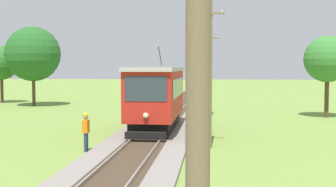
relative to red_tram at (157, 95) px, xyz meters
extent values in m
cube|color=red|center=(0.00, 0.02, 0.11)|extent=(2.50, 8.00, 2.60)
cube|color=#B2ADA3|center=(0.00, 0.02, 1.52)|extent=(2.60, 8.32, 0.22)
cube|color=black|center=(0.00, 0.02, -1.47)|extent=(2.10, 7.04, 0.44)
cube|color=#2D3842|center=(0.00, -3.99, 0.57)|extent=(2.10, 0.03, 1.25)
cube|color=#2D3842|center=(1.26, 0.02, 0.47)|extent=(0.02, 6.72, 1.04)
sphere|color=#F4EAB2|center=(0.00, -4.04, -0.74)|extent=(0.28, 0.28, 0.28)
cylinder|color=black|center=(0.00, 1.62, 2.33)|extent=(0.05, 1.67, 1.19)
cube|color=black|center=(0.00, -4.18, -1.69)|extent=(2.00, 0.36, 0.32)
cylinder|color=black|center=(0.00, -2.22, -1.47)|extent=(1.54, 0.80, 0.80)
cylinder|color=black|center=(0.00, 2.26, -1.47)|extent=(1.54, 0.80, 0.80)
cylinder|color=#7A664C|center=(3.10, -20.20, 2.01)|extent=(0.24, 0.42, 8.41)
cylinder|color=#7A664C|center=(3.10, -4.42, 1.41)|extent=(0.24, 0.52, 7.21)
cube|color=#7A664C|center=(3.10, -4.42, 4.14)|extent=(1.40, 0.10, 0.10)
cylinder|color=silver|center=(2.55, -4.42, 4.24)|extent=(0.08, 0.08, 0.10)
cylinder|color=silver|center=(3.65, -4.42, 4.24)|extent=(0.08, 0.08, 0.10)
cylinder|color=#7A664C|center=(3.10, 8.60, 1.27)|extent=(0.24, 0.26, 6.92)
cube|color=#7A664C|center=(3.10, 8.60, 3.90)|extent=(1.40, 0.10, 0.10)
cylinder|color=silver|center=(2.55, 8.60, 4.00)|extent=(0.08, 0.08, 0.10)
cylinder|color=silver|center=(3.65, 8.60, 4.00)|extent=(0.08, 0.08, 0.10)
cylinder|color=navy|center=(-2.44, -6.03, -1.76)|extent=(0.15, 0.15, 0.86)
cylinder|color=navy|center=(-2.44, -5.87, -1.76)|extent=(0.15, 0.15, 0.86)
cube|color=orange|center=(-2.44, -5.95, -1.04)|extent=(0.24, 0.38, 0.58)
sphere|color=#936B51|center=(-2.44, -5.95, -0.61)|extent=(0.22, 0.22, 0.22)
sphere|color=yellow|center=(-2.44, -5.95, -0.51)|extent=(0.21, 0.21, 0.21)
cylinder|color=#4C3823|center=(-19.33, 18.53, -0.73)|extent=(0.32, 0.32, 2.94)
sphere|color=#2D6B28|center=(-19.33, 18.53, 2.10)|extent=(3.63, 3.63, 3.63)
cylinder|color=#4C3823|center=(-14.34, 15.36, -0.63)|extent=(0.32, 0.32, 3.12)
sphere|color=#235B23|center=(-14.34, 15.36, 2.94)|extent=(5.37, 5.37, 5.37)
cylinder|color=#4C3823|center=(11.91, 8.60, -0.63)|extent=(0.32, 0.32, 3.13)
sphere|color=#387A33|center=(11.91, 8.60, 2.26)|extent=(3.53, 3.53, 3.53)
camera|label=1|loc=(3.24, -24.18, 1.62)|focal=44.62mm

